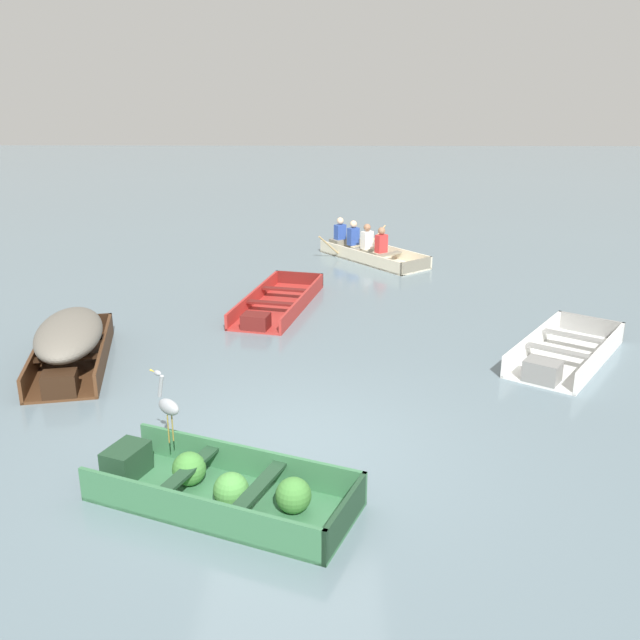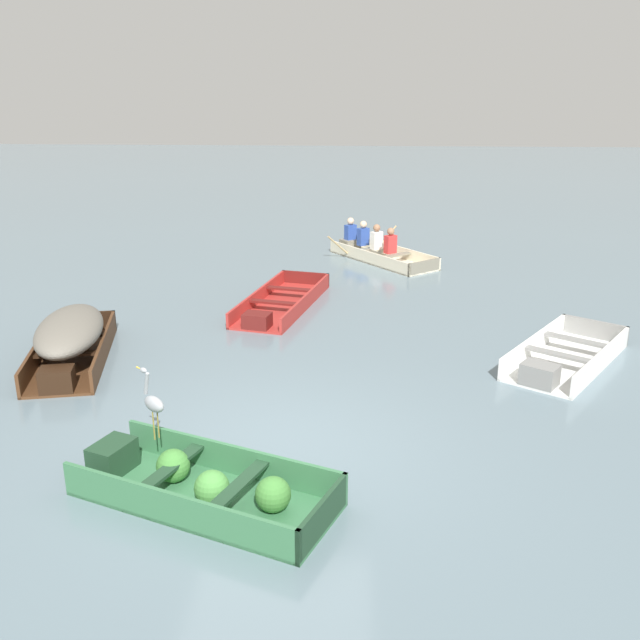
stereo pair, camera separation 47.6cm
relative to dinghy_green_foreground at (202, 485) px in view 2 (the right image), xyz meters
The scene contains 7 objects.
ground_plane 1.29m from the dinghy_green_foreground, 57.69° to the left, with size 80.00×80.00×0.00m, color slate.
dinghy_green_foreground is the anchor object (origin of this frame).
skiff_red_near_moored 6.72m from the dinghy_green_foreground, 88.83° to the left, with size 1.76×3.34×0.31m.
skiff_dark_varnish_mid_moored 4.78m from the dinghy_green_foreground, 127.74° to the left, with size 1.62×2.98×0.78m.
skiff_white_far_moored 6.41m from the dinghy_green_foreground, 39.17° to the left, with size 2.48×2.88×0.36m.
rowboat_cream_with_crew 11.06m from the dinghy_green_foreground, 78.89° to the left, with size 2.73×2.99×0.88m.
heron_on_dinghy 1.10m from the dinghy_green_foreground, 139.20° to the left, with size 0.40×0.35×0.84m.
Camera 2 is at (0.97, -7.75, 4.40)m, focal length 40.00 mm.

